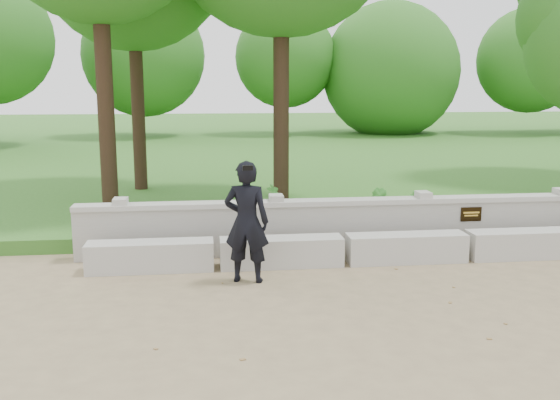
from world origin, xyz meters
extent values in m
plane|color=#917D59|center=(0.00, 0.00, 0.00)|extent=(80.00, 80.00, 0.00)
cube|color=#316421|center=(0.00, 14.00, 0.12)|extent=(40.00, 22.00, 0.25)
cube|color=#B5B3AB|center=(-5.00, 1.90, 0.23)|extent=(1.90, 0.45, 0.45)
cube|color=#B5B3AB|center=(-3.00, 1.90, 0.23)|extent=(1.90, 0.45, 0.45)
cube|color=#B5B3AB|center=(-1.00, 1.90, 0.23)|extent=(1.90, 0.45, 0.45)
cube|color=#B5B3AB|center=(1.00, 1.90, 0.23)|extent=(1.90, 0.45, 0.45)
cube|color=#AAA8A1|center=(0.00, 2.60, 0.41)|extent=(12.50, 0.25, 0.82)
cube|color=#B5B3AB|center=(0.00, 2.60, 0.86)|extent=(12.50, 0.35, 0.08)
cube|color=black|center=(0.30, 2.46, 0.62)|extent=(0.36, 0.02, 0.24)
imported|color=black|center=(-3.58, 1.21, 0.87)|extent=(0.72, 0.56, 1.75)
cube|color=black|center=(-3.58, 0.86, 1.69)|extent=(0.14, 0.05, 0.07)
cylinder|color=#382619|center=(-5.71, 7.98, 2.56)|extent=(0.31, 0.31, 4.62)
cylinder|color=#382619|center=(-6.09, 5.53, 2.72)|extent=(0.33, 0.33, 4.94)
cylinder|color=#382619|center=(-2.49, 6.08, 2.77)|extent=(0.34, 0.34, 5.04)
imported|color=#39882E|center=(-2.81, 4.71, 0.54)|extent=(0.37, 0.36, 0.59)
imported|color=#39882E|center=(-0.96, 3.61, 0.57)|extent=(0.44, 0.46, 0.65)
imported|color=#39882E|center=(-0.22, 3.80, 0.52)|extent=(0.41, 0.41, 0.55)
camera|label=1|loc=(-4.15, -7.37, 2.81)|focal=40.00mm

